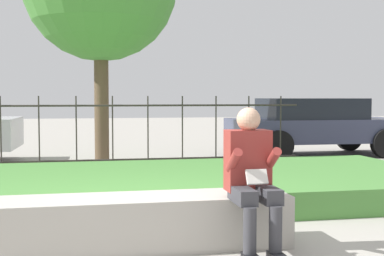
{
  "coord_description": "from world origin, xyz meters",
  "views": [
    {
      "loc": [
        -0.48,
        -4.73,
        1.36
      ],
      "look_at": [
        0.9,
        2.1,
        0.96
      ],
      "focal_mm": 50.0,
      "sensor_mm": 36.0,
      "label": 1
    }
  ],
  "objects": [
    {
      "name": "ground_plane",
      "position": [
        0.0,
        0.0,
        0.0
      ],
      "size": [
        60.0,
        60.0,
        0.0
      ],
      "primitive_type": "plane",
      "color": "#A8A399"
    },
    {
      "name": "grass_berm",
      "position": [
        0.0,
        2.37,
        0.16
      ],
      "size": [
        8.72,
        3.33,
        0.32
      ],
      "color": "#4C893D",
      "rests_on": "ground_plane"
    },
    {
      "name": "person_seated_reader",
      "position": [
        0.94,
        -0.33,
        0.7
      ],
      "size": [
        0.42,
        0.73,
        1.27
      ],
      "color": "black",
      "rests_on": "ground_plane"
    },
    {
      "name": "iron_fence",
      "position": [
        -0.0,
        4.53,
        0.72
      ],
      "size": [
        6.72,
        0.03,
        1.38
      ],
      "color": "#332D28",
      "rests_on": "ground_plane"
    },
    {
      "name": "car_parked_right",
      "position": [
        4.81,
        6.91,
        0.72
      ],
      "size": [
        4.07,
        1.94,
        1.33
      ],
      "rotation": [
        0.0,
        0.0,
        -0.01
      ],
      "color": "#383D56",
      "rests_on": "ground_plane"
    },
    {
      "name": "stone_bench",
      "position": [
        -0.02,
        0.0,
        0.21
      ],
      "size": [
        2.75,
        0.6,
        0.47
      ],
      "color": "#ADA89E",
      "rests_on": "ground_plane"
    }
  ]
}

